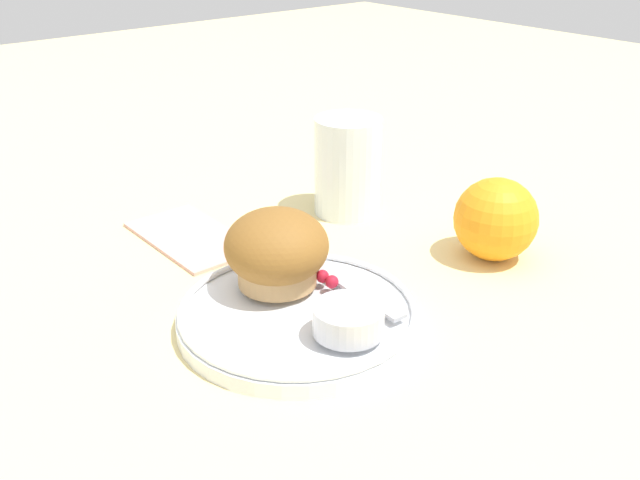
% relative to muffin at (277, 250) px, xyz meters
% --- Properties ---
extents(ground_plane, '(3.00, 3.00, 0.00)m').
position_rel_muffin_xyz_m(ground_plane, '(0.03, -0.01, -0.05)').
color(ground_plane, beige).
extents(plate, '(0.21, 0.21, 0.02)m').
position_rel_muffin_xyz_m(plate, '(0.04, -0.01, -0.04)').
color(plate, white).
rests_on(plate, ground_plane).
extents(muffin, '(0.10, 0.10, 0.07)m').
position_rel_muffin_xyz_m(muffin, '(0.00, 0.00, 0.00)').
color(muffin, tan).
rests_on(muffin, plate).
extents(cream_ramekin, '(0.06, 0.06, 0.02)m').
position_rel_muffin_xyz_m(cream_ramekin, '(0.10, -0.00, -0.02)').
color(cream_ramekin, silver).
rests_on(cream_ramekin, plate).
extents(berry_pair, '(0.02, 0.01, 0.01)m').
position_rel_muffin_xyz_m(berry_pair, '(0.03, 0.03, -0.03)').
color(berry_pair, '#B7192D').
rests_on(berry_pair, plate).
extents(butter_knife, '(0.16, 0.03, 0.00)m').
position_rel_muffin_xyz_m(butter_knife, '(0.04, 0.05, -0.03)').
color(butter_knife, '#B7B7BC').
rests_on(butter_knife, plate).
extents(orange_fruit, '(0.09, 0.09, 0.09)m').
position_rel_muffin_xyz_m(orange_fruit, '(0.07, 0.23, -0.01)').
color(orange_fruit, orange).
rests_on(orange_fruit, ground_plane).
extents(juice_glass, '(0.08, 0.08, 0.12)m').
position_rel_muffin_xyz_m(juice_glass, '(-0.12, 0.19, 0.00)').
color(juice_glass, silver).
rests_on(juice_glass, ground_plane).
extents(folded_napkin, '(0.16, 0.09, 0.01)m').
position_rel_muffin_xyz_m(folded_napkin, '(-0.17, 0.01, -0.05)').
color(folded_napkin, '#D19E93').
rests_on(folded_napkin, ground_plane).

